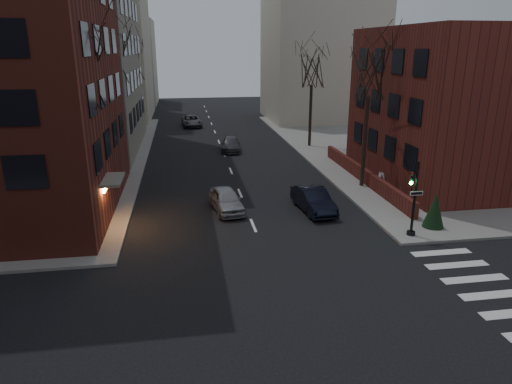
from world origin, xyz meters
TOP-DOWN VIEW (x-y plane):
  - ground at (0.00, 0.00)m, footprint 160.00×160.00m
  - sidewalk_far_right at (29.00, 30.00)m, footprint 44.00×44.00m
  - building_right_brick at (16.50, 19.00)m, footprint 12.00×14.00m
  - low_wall_right at (9.30, 19.00)m, footprint 0.35×16.00m
  - building_distant_la at (-15.00, 55.00)m, footprint 14.00×16.00m
  - building_distant_ra at (15.00, 50.00)m, footprint 14.00×14.00m
  - building_distant_lb at (-13.00, 72.00)m, footprint 10.00×12.00m
  - traffic_signal at (7.94, 8.99)m, footprint 0.76×0.44m
  - tree_left_a at (-8.80, 14.00)m, footprint 4.18×4.18m
  - tree_left_b at (-8.80, 26.00)m, footprint 4.40×4.40m
  - tree_left_c at (-8.80, 40.00)m, footprint 3.96×3.96m
  - tree_right_a at (8.80, 18.00)m, footprint 3.96×3.96m
  - tree_right_b at (8.80, 32.00)m, footprint 3.74×3.74m
  - streetlamp_near at (-8.20, 22.00)m, footprint 0.36×0.36m
  - streetlamp_far at (-8.20, 42.00)m, footprint 0.36×0.36m
  - parked_sedan at (4.00, 13.79)m, footprint 1.97×4.54m
  - car_lane_silver at (-1.26, 14.67)m, footprint 2.19×4.26m
  - car_lane_gray at (0.80, 31.44)m, footprint 2.22×4.54m
  - car_lane_far at (-2.59, 46.23)m, footprint 2.60×5.06m
  - sandwich_board at (10.32, 18.11)m, footprint 0.44×0.57m
  - evergreen_shrub at (9.74, 9.87)m, footprint 1.16×1.16m

SIDE VIEW (x-z plane):
  - ground at x=0.00m, z-range 0.00..0.00m
  - sidewalk_far_right at x=29.00m, z-range 0.00..0.15m
  - sandwich_board at x=10.32m, z-range 0.15..1.00m
  - car_lane_gray at x=0.80m, z-range 0.00..1.27m
  - low_wall_right at x=9.30m, z-range 0.15..1.15m
  - car_lane_far at x=-2.59m, z-range 0.00..1.37m
  - car_lane_silver at x=-1.26m, z-range 0.00..1.39m
  - parked_sedan at x=4.00m, z-range 0.00..1.45m
  - evergreen_shrub at x=9.74m, z-range 0.15..2.08m
  - traffic_signal at x=7.94m, z-range -0.09..3.91m
  - streetlamp_near at x=-8.20m, z-range 1.10..7.38m
  - streetlamp_far at x=-8.20m, z-range 1.10..7.38m
  - building_right_brick at x=16.50m, z-range 0.00..11.00m
  - building_distant_lb at x=-13.00m, z-range 0.00..14.00m
  - tree_right_b at x=8.80m, z-range 3.00..12.18m
  - building_distant_ra at x=15.00m, z-range 0.00..16.00m
  - tree_left_c at x=-8.80m, z-range 3.17..12.89m
  - tree_right_a at x=8.80m, z-range 3.17..12.89m
  - tree_left_a at x=-8.80m, z-range 3.34..13.60m
  - tree_left_b at x=-8.80m, z-range 3.51..14.31m
  - building_distant_la at x=-15.00m, z-range 0.00..18.00m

